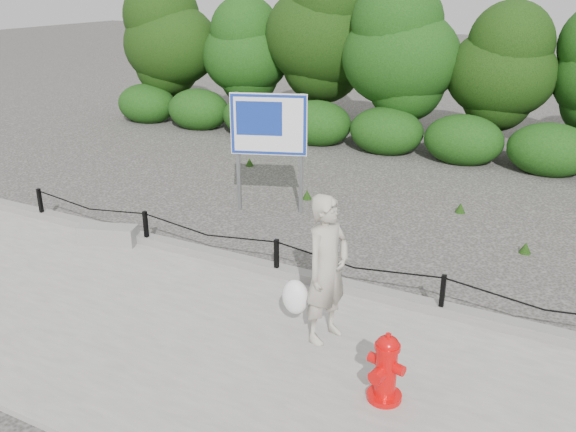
# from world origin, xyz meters

# --- Properties ---
(ground) EXTENTS (90.00, 90.00, 0.00)m
(ground) POSITION_xyz_m (0.00, 0.00, 0.00)
(ground) COLOR #2D2B28
(ground) RESTS_ON ground
(sidewalk) EXTENTS (14.00, 4.00, 0.08)m
(sidewalk) POSITION_xyz_m (0.00, -2.00, 0.04)
(sidewalk) COLOR gray
(sidewalk) RESTS_ON ground
(curb) EXTENTS (14.00, 0.22, 0.14)m
(curb) POSITION_xyz_m (0.00, 0.05, 0.15)
(curb) COLOR slate
(curb) RESTS_ON sidewalk
(chain_barrier) EXTENTS (10.06, 0.06, 0.60)m
(chain_barrier) POSITION_xyz_m (0.00, 0.00, 0.46)
(chain_barrier) COLOR black
(chain_barrier) RESTS_ON sidewalk
(treeline) EXTENTS (20.17, 3.93, 4.98)m
(treeline) POSITION_xyz_m (-0.15, 8.94, 2.59)
(treeline) COLOR black
(treeline) RESTS_ON ground
(fire_hydrant) EXTENTS (0.45, 0.47, 0.81)m
(fire_hydrant) POSITION_xyz_m (2.41, -2.01, 0.46)
(fire_hydrant) COLOR red
(fire_hydrant) RESTS_ON sidewalk
(pedestrian) EXTENTS (0.83, 0.78, 1.89)m
(pedestrian) POSITION_xyz_m (1.33, -1.20, 1.00)
(pedestrian) COLOR #A8A090
(pedestrian) RESTS_ON sidewalk
(concrete_block) EXTENTS (1.03, 0.64, 0.31)m
(concrete_block) POSITION_xyz_m (-3.12, -0.27, 0.24)
(concrete_block) COLOR gray
(concrete_block) RESTS_ON sidewalk
(advertising_sign) EXTENTS (1.38, 0.57, 2.32)m
(advertising_sign) POSITION_xyz_m (-1.53, 2.50, 1.64)
(advertising_sign) COLOR slate
(advertising_sign) RESTS_ON ground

